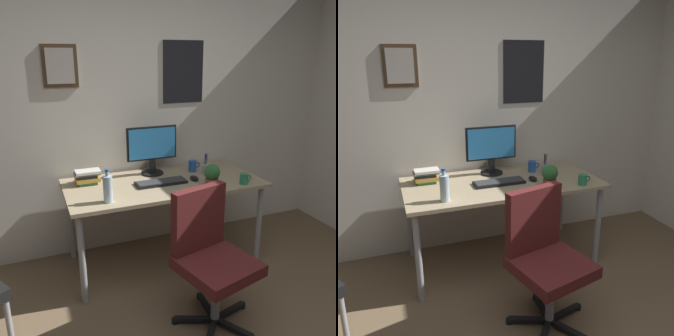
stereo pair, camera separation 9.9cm
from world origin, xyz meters
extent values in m
cube|color=silver|center=(0.00, 2.15, 1.30)|extent=(4.40, 0.08, 2.60)
cube|color=#4C3823|center=(-0.54, 2.11, 1.70)|extent=(0.28, 0.02, 0.34)
cube|color=beige|center=(-0.54, 2.09, 1.70)|extent=(0.22, 0.00, 0.28)
cube|color=black|center=(0.56, 2.11, 1.64)|extent=(0.40, 0.01, 0.56)
cube|color=tan|center=(0.19, 1.67, 0.74)|extent=(1.65, 0.79, 0.03)
cylinder|color=#9EA0A5|center=(-0.58, 1.34, 0.36)|extent=(0.05, 0.05, 0.73)
cylinder|color=#9EA0A5|center=(0.96, 1.34, 0.36)|extent=(0.05, 0.05, 0.73)
cylinder|color=#9EA0A5|center=(-0.58, 2.01, 0.36)|extent=(0.05, 0.05, 0.73)
cylinder|color=#9EA0A5|center=(0.96, 2.01, 0.36)|extent=(0.05, 0.05, 0.73)
cube|color=#591E1E|center=(0.22, 0.78, 0.46)|extent=(0.56, 0.56, 0.08)
cube|color=#591E1E|center=(0.17, 0.97, 0.72)|extent=(0.42, 0.17, 0.45)
cylinder|color=#9EA0A5|center=(0.22, 0.78, 0.21)|extent=(0.07, 0.07, 0.42)
cube|color=black|center=(0.36, 0.81, 0.04)|extent=(0.28, 0.11, 0.03)
cylinder|color=black|center=(0.49, 0.84, 0.02)|extent=(0.05, 0.05, 0.04)
cube|color=black|center=(0.23, 0.91, 0.04)|extent=(0.06, 0.28, 0.03)
cylinder|color=black|center=(0.24, 1.05, 0.02)|extent=(0.05, 0.05, 0.04)
cube|color=black|center=(0.09, 0.83, 0.04)|extent=(0.27, 0.14, 0.03)
cylinder|color=black|center=(-0.04, 0.88, 0.02)|extent=(0.05, 0.05, 0.04)
cube|color=black|center=(0.13, 0.67, 0.04)|extent=(0.21, 0.24, 0.03)
cube|color=black|center=(0.29, 0.66, 0.04)|extent=(0.18, 0.26, 0.03)
cylinder|color=#9EA0A5|center=(-1.07, 1.01, 0.20)|extent=(0.05, 0.05, 0.41)
cylinder|color=black|center=(0.17, 1.91, 0.76)|extent=(0.20, 0.20, 0.01)
cube|color=black|center=(0.17, 1.91, 0.83)|extent=(0.05, 0.04, 0.12)
cube|color=black|center=(0.17, 1.92, 1.04)|extent=(0.46, 0.02, 0.30)
cube|color=#338CD8|center=(0.17, 1.90, 1.04)|extent=(0.43, 0.00, 0.27)
cube|color=black|center=(0.15, 1.63, 0.77)|extent=(0.43, 0.15, 0.02)
cube|color=#38383A|center=(0.15, 1.63, 0.78)|extent=(0.41, 0.13, 0.00)
ellipsoid|color=black|center=(0.45, 1.61, 0.77)|extent=(0.06, 0.11, 0.04)
cylinder|color=silver|center=(-0.35, 1.41, 0.86)|extent=(0.07, 0.07, 0.20)
cylinder|color=silver|center=(-0.35, 1.41, 0.98)|extent=(0.03, 0.03, 0.04)
cylinder|color=#2659B2|center=(-0.35, 1.41, 1.00)|extent=(0.03, 0.03, 0.02)
cylinder|color=#2D8C59|center=(0.79, 1.37, 0.80)|extent=(0.07, 0.07, 0.09)
torus|color=#2D8C59|center=(0.84, 1.37, 0.81)|extent=(0.05, 0.01, 0.05)
cylinder|color=#2659B2|center=(0.54, 1.83, 0.81)|extent=(0.07, 0.07, 0.10)
torus|color=#2659B2|center=(0.59, 1.83, 0.81)|extent=(0.05, 0.01, 0.05)
cylinder|color=brown|center=(0.50, 1.40, 0.79)|extent=(0.11, 0.11, 0.07)
sphere|color=#2D6B33|center=(0.50, 1.40, 0.89)|extent=(0.13, 0.13, 0.13)
ellipsoid|color=#287A38|center=(0.47, 1.43, 0.91)|extent=(0.07, 0.08, 0.02)
ellipsoid|color=#287A38|center=(0.53, 1.43, 0.90)|extent=(0.07, 0.08, 0.02)
ellipsoid|color=#287A38|center=(0.48, 1.37, 0.88)|extent=(0.08, 0.07, 0.02)
cylinder|color=#9EA0A5|center=(0.61, 1.71, 0.80)|extent=(0.07, 0.07, 0.09)
cylinder|color=#263FBF|center=(0.62, 1.72, 0.88)|extent=(0.01, 0.01, 0.13)
cylinder|color=red|center=(0.61, 1.71, 0.88)|extent=(0.01, 0.01, 0.13)
cylinder|color=black|center=(0.60, 1.71, 0.88)|extent=(0.01, 0.01, 0.13)
cylinder|color=#9EA0A5|center=(0.62, 1.71, 0.89)|extent=(0.01, 0.03, 0.14)
cylinder|color=#9EA0A5|center=(0.61, 1.71, 0.89)|extent=(0.01, 0.02, 0.14)
cube|color=#33723F|center=(-0.42, 1.86, 0.77)|extent=(0.15, 0.13, 0.03)
cube|color=gold|center=(-0.42, 1.87, 0.80)|extent=(0.19, 0.16, 0.03)
cube|color=black|center=(-0.42, 1.86, 0.82)|extent=(0.15, 0.12, 0.02)
cube|color=gray|center=(-0.42, 1.87, 0.84)|extent=(0.21, 0.12, 0.02)
cube|color=silver|center=(-0.41, 1.85, 0.86)|extent=(0.20, 0.12, 0.02)
camera|label=1|loc=(-0.84, -0.99, 1.78)|focal=37.95mm
camera|label=2|loc=(-0.74, -1.02, 1.78)|focal=37.95mm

